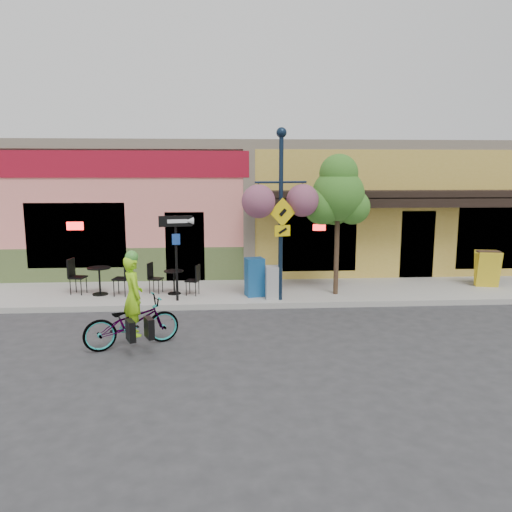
{
  "coord_description": "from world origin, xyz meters",
  "views": [
    {
      "loc": [
        -1.82,
        -12.02,
        3.53
      ],
      "look_at": [
        -0.98,
        0.5,
        1.4
      ],
      "focal_mm": 35.0,
      "sensor_mm": 36.0,
      "label": 1
    }
  ],
  "objects_px": {
    "cyclist_rider": "(134,308)",
    "newspaper_box_blue": "(255,277)",
    "lamp_post": "(281,216)",
    "newspaper_box_grey": "(274,282)",
    "street_tree": "(337,224)",
    "one_way_sign": "(176,259)",
    "building": "(269,205)",
    "bicycle": "(132,322)"
  },
  "relations": [
    {
      "from": "street_tree",
      "to": "building",
      "type": "bearing_deg",
      "value": 102.13
    },
    {
      "from": "one_way_sign",
      "to": "newspaper_box_grey",
      "type": "height_order",
      "value": "one_way_sign"
    },
    {
      "from": "one_way_sign",
      "to": "newspaper_box_blue",
      "type": "bearing_deg",
      "value": 0.42
    },
    {
      "from": "building",
      "to": "lamp_post",
      "type": "height_order",
      "value": "lamp_post"
    },
    {
      "from": "one_way_sign",
      "to": "newspaper_box_blue",
      "type": "distance_m",
      "value": 2.2
    },
    {
      "from": "newspaper_box_grey",
      "to": "newspaper_box_blue",
      "type": "bearing_deg",
      "value": 145.98
    },
    {
      "from": "lamp_post",
      "to": "bicycle",
      "type": "bearing_deg",
      "value": -155.31
    },
    {
      "from": "cyclist_rider",
      "to": "one_way_sign",
      "type": "height_order",
      "value": "one_way_sign"
    },
    {
      "from": "bicycle",
      "to": "newspaper_box_grey",
      "type": "xyz_separation_m",
      "value": [
        3.21,
        3.13,
        0.08
      ]
    },
    {
      "from": "cyclist_rider",
      "to": "building",
      "type": "bearing_deg",
      "value": -44.28
    },
    {
      "from": "bicycle",
      "to": "lamp_post",
      "type": "relative_size",
      "value": 0.43
    },
    {
      "from": "bicycle",
      "to": "newspaper_box_blue",
      "type": "xyz_separation_m",
      "value": [
        2.72,
        3.45,
        0.17
      ]
    },
    {
      "from": "building",
      "to": "bicycle",
      "type": "xyz_separation_m",
      "value": [
        -3.68,
        -9.63,
        -1.74
      ]
    },
    {
      "from": "newspaper_box_grey",
      "to": "street_tree",
      "type": "relative_size",
      "value": 0.23
    },
    {
      "from": "building",
      "to": "one_way_sign",
      "type": "relative_size",
      "value": 8.05
    },
    {
      "from": "one_way_sign",
      "to": "newspaper_box_blue",
      "type": "relative_size",
      "value": 2.14
    },
    {
      "from": "newspaper_box_blue",
      "to": "newspaper_box_grey",
      "type": "xyz_separation_m",
      "value": [
        0.49,
        -0.32,
        -0.08
      ]
    },
    {
      "from": "street_tree",
      "to": "newspaper_box_blue",
      "type": "bearing_deg",
      "value": -178.13
    },
    {
      "from": "building",
      "to": "newspaper_box_grey",
      "type": "distance_m",
      "value": 6.73
    },
    {
      "from": "bicycle",
      "to": "street_tree",
      "type": "xyz_separation_m",
      "value": [
        5.0,
        3.52,
        1.59
      ]
    },
    {
      "from": "lamp_post",
      "to": "newspaper_box_grey",
      "type": "xyz_separation_m",
      "value": [
        -0.16,
        0.15,
        -1.81
      ]
    },
    {
      "from": "lamp_post",
      "to": "one_way_sign",
      "type": "bearing_deg",
      "value": 161.46
    },
    {
      "from": "cyclist_rider",
      "to": "lamp_post",
      "type": "height_order",
      "value": "lamp_post"
    },
    {
      "from": "building",
      "to": "bicycle",
      "type": "relative_size",
      "value": 9.36
    },
    {
      "from": "one_way_sign",
      "to": "newspaper_box_grey",
      "type": "distance_m",
      "value": 2.66
    },
    {
      "from": "bicycle",
      "to": "one_way_sign",
      "type": "relative_size",
      "value": 0.86
    },
    {
      "from": "building",
      "to": "cyclist_rider",
      "type": "bearing_deg",
      "value": -110.67
    },
    {
      "from": "lamp_post",
      "to": "street_tree",
      "type": "height_order",
      "value": "lamp_post"
    },
    {
      "from": "lamp_post",
      "to": "street_tree",
      "type": "bearing_deg",
      "value": 1.74
    },
    {
      "from": "building",
      "to": "cyclist_rider",
      "type": "height_order",
      "value": "building"
    },
    {
      "from": "lamp_post",
      "to": "newspaper_box_blue",
      "type": "height_order",
      "value": "lamp_post"
    },
    {
      "from": "cyclist_rider",
      "to": "lamp_post",
      "type": "bearing_deg",
      "value": -71.72
    },
    {
      "from": "bicycle",
      "to": "newspaper_box_blue",
      "type": "relative_size",
      "value": 1.85
    },
    {
      "from": "cyclist_rider",
      "to": "one_way_sign",
      "type": "relative_size",
      "value": 0.72
    },
    {
      "from": "bicycle",
      "to": "one_way_sign",
      "type": "distance_m",
      "value": 3.22
    },
    {
      "from": "building",
      "to": "newspaper_box_grey",
      "type": "height_order",
      "value": "building"
    },
    {
      "from": "newspaper_box_blue",
      "to": "newspaper_box_grey",
      "type": "relative_size",
      "value": 1.19
    },
    {
      "from": "newspaper_box_blue",
      "to": "newspaper_box_grey",
      "type": "height_order",
      "value": "newspaper_box_blue"
    },
    {
      "from": "newspaper_box_blue",
      "to": "street_tree",
      "type": "height_order",
      "value": "street_tree"
    },
    {
      "from": "cyclist_rider",
      "to": "newspaper_box_blue",
      "type": "xyz_separation_m",
      "value": [
        2.67,
        3.45,
        -0.14
      ]
    },
    {
      "from": "building",
      "to": "cyclist_rider",
      "type": "distance_m",
      "value": 10.39
    },
    {
      "from": "building",
      "to": "street_tree",
      "type": "xyz_separation_m",
      "value": [
        1.31,
        -6.11,
        -0.15
      ]
    }
  ]
}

